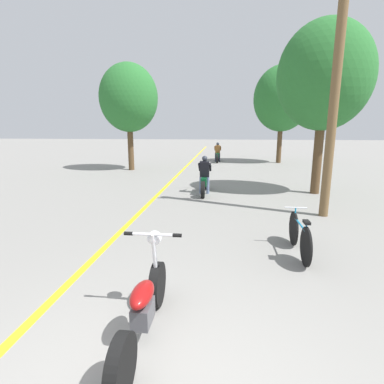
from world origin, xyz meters
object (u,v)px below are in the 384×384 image
object	(u,v)px
roadside_tree_right_far	(282,99)
roadside_tree_left	(129,98)
utility_pole	(337,75)
motorcycle_rider_lead	(204,179)
roadside_tree_right_near	(325,77)
motorcycle_rider_far	(218,155)
bicycle_parked	(299,236)
motorcycle_foreground	(144,306)

from	to	relation	value
roadside_tree_right_far	roadside_tree_left	distance (m)	10.17
utility_pole	roadside_tree_left	xyz separation A→B (m)	(-8.13, 8.41, 0.29)
roadside_tree_left	motorcycle_rider_lead	bearing A→B (deg)	-51.63
roadside_tree_right_near	roadside_tree_left	world-z (taller)	roadside_tree_right_near
utility_pole	motorcycle_rider_lead	distance (m)	5.37
motorcycle_rider_lead	motorcycle_rider_far	size ratio (longest dim) A/B	1.00
motorcycle_rider_lead	bicycle_parked	xyz separation A→B (m)	(2.19, -5.31, -0.14)
utility_pole	roadside_tree_right_far	size ratio (longest dim) A/B	1.12
roadside_tree_right_far	motorcycle_foreground	size ratio (longest dim) A/B	3.12
utility_pole	motorcycle_rider_lead	size ratio (longest dim) A/B	3.38
motorcycle_foreground	bicycle_parked	xyz separation A→B (m)	(2.34, 2.63, -0.03)
roadside_tree_right_near	motorcycle_foreground	xyz separation A→B (m)	(-4.25, -8.37, -3.72)
roadside_tree_right_near	roadside_tree_right_far	size ratio (longest dim) A/B	0.93
roadside_tree_left	bicycle_parked	size ratio (longest dim) A/B	3.47
utility_pole	roadside_tree_right_near	world-z (taller)	utility_pole
motorcycle_rider_far	bicycle_parked	bearing A→B (deg)	-82.93
roadside_tree_right_near	motorcycle_rider_far	world-z (taller)	roadside_tree_right_near
motorcycle_foreground	roadside_tree_left	bearing A→B (deg)	107.99
utility_pole	bicycle_parked	world-z (taller)	utility_pole
utility_pole	motorcycle_rider_lead	bearing A→B (deg)	143.85
roadside_tree_left	bicycle_parked	xyz separation A→B (m)	(6.82, -11.16, -3.61)
bicycle_parked	utility_pole	bearing A→B (deg)	64.57
utility_pole	motorcycle_foreground	world-z (taller)	utility_pole
utility_pole	bicycle_parked	size ratio (longest dim) A/B	4.26
motorcycle_rider_lead	bicycle_parked	size ratio (longest dim) A/B	1.26
roadside_tree_right_near	motorcycle_foreground	bearing A→B (deg)	-116.92
roadside_tree_left	bicycle_parked	bearing A→B (deg)	-58.58
roadside_tree_right_far	bicycle_parked	bearing A→B (deg)	-98.20
motorcycle_rider_far	bicycle_parked	size ratio (longest dim) A/B	1.27
roadside_tree_left	motorcycle_foreground	distance (m)	14.93
bicycle_parked	roadside_tree_right_near	bearing A→B (deg)	71.61
utility_pole	roadside_tree_left	size ratio (longest dim) A/B	1.23
motorcycle_foreground	roadside_tree_right_near	bearing A→B (deg)	63.08
roadside_tree_left	motorcycle_foreground	world-z (taller)	roadside_tree_left
utility_pole	bicycle_parked	bearing A→B (deg)	-115.43
motorcycle_foreground	motorcycle_rider_far	distance (m)	18.47
motorcycle_foreground	motorcycle_rider_lead	world-z (taller)	motorcycle_rider_lead
roadside_tree_right_far	utility_pole	bearing A→B (deg)	-94.22
motorcycle_foreground	bicycle_parked	size ratio (longest dim) A/B	1.23
motorcycle_rider_far	roadside_tree_left	bearing A→B (deg)	-136.04
roadside_tree_right_near	roadside_tree_right_far	world-z (taller)	roadside_tree_right_far
motorcycle_foreground	motorcycle_rider_far	world-z (taller)	motorcycle_rider_far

